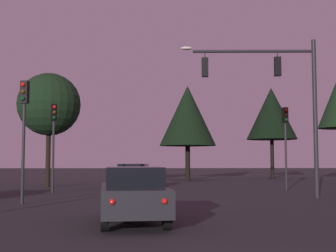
# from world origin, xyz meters

# --- Properties ---
(ground_plane) EXTENTS (168.00, 168.00, 0.00)m
(ground_plane) POSITION_xyz_m (0.00, 24.50, 0.00)
(ground_plane) COLOR #262326
(ground_plane) RESTS_ON ground
(traffic_signal_mast_arm) EXTENTS (6.33, 0.63, 7.36)m
(traffic_signal_mast_arm) POSITION_xyz_m (4.37, 15.42, 5.07)
(traffic_signal_mast_arm) COLOR #232326
(traffic_signal_mast_arm) RESTS_ON ground
(traffic_light_corner_left) EXTENTS (0.37, 0.39, 4.71)m
(traffic_light_corner_left) POSITION_xyz_m (-6.63, 18.98, 3.31)
(traffic_light_corner_left) COLOR #232326
(traffic_light_corner_left) RESTS_ON ground
(traffic_light_corner_right) EXTENTS (0.35, 0.38, 4.82)m
(traffic_light_corner_right) POSITION_xyz_m (6.38, 20.87, 3.39)
(traffic_light_corner_right) COLOR #232326
(traffic_light_corner_right) RESTS_ON ground
(traffic_light_median) EXTENTS (0.34, 0.37, 4.88)m
(traffic_light_median) POSITION_xyz_m (-6.60, 12.87, 3.43)
(traffic_light_median) COLOR #232326
(traffic_light_median) RESTS_ON ground
(car_nearside_lane) EXTENTS (2.07, 4.47, 1.52)m
(car_nearside_lane) POSITION_xyz_m (-2.09, 7.09, 0.79)
(car_nearside_lane) COLOR #232328
(car_nearside_lane) RESTS_ON ground
(car_far_lane) EXTENTS (2.35, 4.47, 1.52)m
(car_far_lane) POSITION_xyz_m (-2.50, 23.08, 0.80)
(car_far_lane) COLOR #0F1947
(car_far_lane) RESTS_ON ground
(tree_behind_sign) EXTENTS (5.15, 5.15, 8.61)m
(tree_behind_sign) POSITION_xyz_m (2.03, 36.27, 5.83)
(tree_behind_sign) COLOR black
(tree_behind_sign) RESTS_ON ground
(tree_center_horizon) EXTENTS (4.11, 4.11, 7.46)m
(tree_center_horizon) POSITION_xyz_m (-8.12, 24.83, 5.39)
(tree_center_horizon) COLOR black
(tree_center_horizon) RESTS_ON ground
(tree_right_cluster) EXTENTS (4.90, 4.90, 8.90)m
(tree_right_cluster) POSITION_xyz_m (10.52, 38.87, 6.34)
(tree_right_cluster) COLOR black
(tree_right_cluster) RESTS_ON ground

